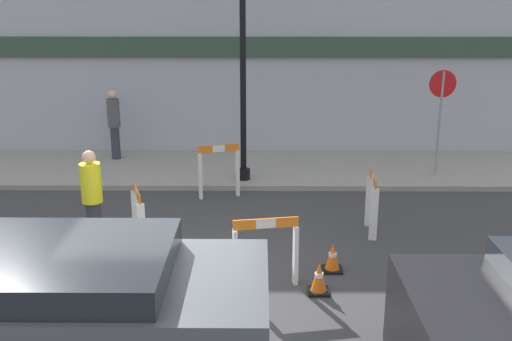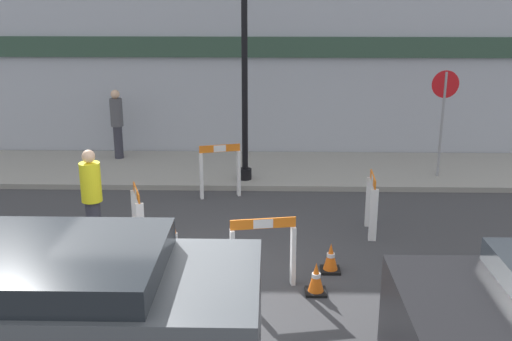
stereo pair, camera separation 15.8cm
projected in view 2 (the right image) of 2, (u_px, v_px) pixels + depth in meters
The scene contains 14 objects.
ground_plane at pixel (170, 291), 8.60m from camera, with size 60.00×60.00×0.00m, color #38383A.
sidewalk_slab at pixel (210, 169), 14.26m from camera, with size 18.00×2.85×0.12m.
storefront_facade at pixel (214, 49), 14.92m from camera, with size 18.00×0.22×5.50m.
stop_sign at pixel (443, 106), 13.10m from camera, with size 0.60×0.06×2.38m.
barricade_0 at pixel (263, 250), 8.58m from camera, with size 0.95×0.30×1.06m.
barricade_1 at pixel (372, 203), 10.49m from camera, with size 0.17×0.72×1.08m.
barricade_2 at pixel (220, 169), 12.36m from camera, with size 0.85×0.35×1.12m.
barricade_3 at pixel (138, 213), 10.18m from camera, with size 0.37×0.77×0.96m.
traffic_cone_0 at pixel (316, 279), 8.48m from camera, with size 0.30×0.30×0.47m.
traffic_cone_1 at pixel (174, 240), 9.46m from camera, with size 0.30×0.30×0.75m.
traffic_cone_2 at pixel (331, 258), 9.15m from camera, with size 0.30×0.30×0.46m.
person_worker at pixel (92, 195), 9.90m from camera, with size 0.41×0.41×1.67m.
person_pedestrian at pixel (117, 121), 14.73m from camera, with size 0.33×0.33×1.72m.
parked_car_1 at pixel (50, 322), 5.90m from camera, with size 4.14×1.99×1.80m.
Camera 2 is at (1.41, -7.70, 4.15)m, focal length 42.00 mm.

